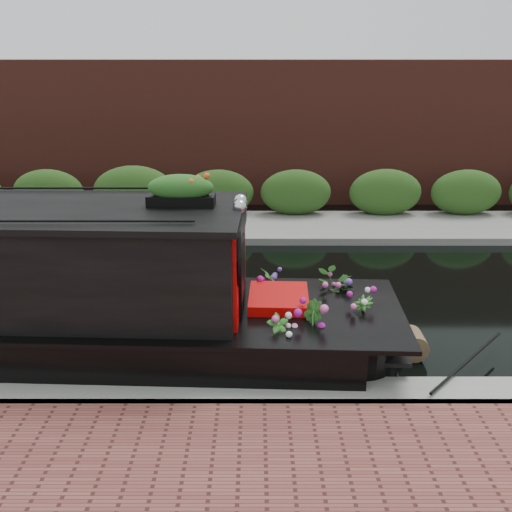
{
  "coord_description": "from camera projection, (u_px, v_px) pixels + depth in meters",
  "views": [
    {
      "loc": [
        1.01,
        -9.43,
        4.25
      ],
      "look_at": [
        1.01,
        -0.6,
        1.05
      ],
      "focal_mm": 40.0,
      "sensor_mm": 36.0,
      "label": 1
    }
  ],
  "objects": [
    {
      "name": "ground",
      "position": [
        200.0,
        299.0,
        10.32
      ],
      "size": [
        80.0,
        80.0,
        0.0
      ],
      "primitive_type": "plane",
      "color": "black",
      "rests_on": "ground"
    },
    {
      "name": "near_bank_coping",
      "position": [
        176.0,
        406.0,
        7.21
      ],
      "size": [
        40.0,
        0.6,
        0.5
      ],
      "primitive_type": "cube",
      "color": "gray",
      "rests_on": "ground"
    },
    {
      "name": "far_bank_path",
      "position": [
        216.0,
        230.0,
        14.26
      ],
      "size": [
        40.0,
        2.4,
        0.34
      ],
      "primitive_type": "cube",
      "color": "slate",
      "rests_on": "ground"
    },
    {
      "name": "far_hedge",
      "position": [
        218.0,
        220.0,
        15.11
      ],
      "size": [
        40.0,
        1.1,
        2.8
      ],
      "primitive_type": "cube",
      "color": "#274C19",
      "rests_on": "ground"
    },
    {
      "name": "far_brick_wall",
      "position": [
        223.0,
        200.0,
        17.08
      ],
      "size": [
        40.0,
        1.0,
        8.0
      ],
      "primitive_type": "cube",
      "color": "#5A281E",
      "rests_on": "ground"
    },
    {
      "name": "rope_fender",
      "position": [
        412.0,
        343.0,
        8.35
      ],
      "size": [
        0.4,
        0.44,
        0.4
      ],
      "primitive_type": "cylinder",
      "rotation": [
        1.57,
        0.0,
        0.0
      ],
      "color": "brown",
      "rests_on": "ground"
    }
  ]
}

